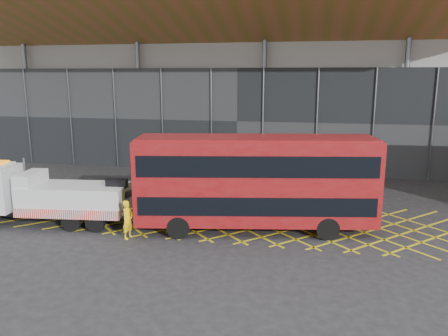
# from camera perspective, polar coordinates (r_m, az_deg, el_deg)

# --- Properties ---
(ground_plane) EXTENTS (120.00, 120.00, 0.00)m
(ground_plane) POSITION_cam_1_polar(r_m,az_deg,el_deg) (24.23, -7.73, -5.99)
(ground_plane) COLOR #242426
(road_markings) EXTENTS (26.36, 7.16, 0.01)m
(road_markings) POSITION_cam_1_polar(r_m,az_deg,el_deg) (23.14, 3.64, -6.76)
(road_markings) COLOR yellow
(road_markings) RESTS_ON ground_plane
(construction_building) EXTENTS (55.00, 23.97, 18.00)m
(construction_building) POSITION_cam_1_polar(r_m,az_deg,el_deg) (40.56, 3.43, 14.14)
(construction_building) COLOR gray
(construction_building) RESTS_ON ground_plane
(recovery_truck) EXTENTS (9.35, 3.04, 3.24)m
(recovery_truck) POSITION_cam_1_polar(r_m,az_deg,el_deg) (23.84, -22.38, -3.35)
(recovery_truck) COLOR black
(recovery_truck) RESTS_ON ground_plane
(bus_towed) EXTENTS (11.62, 4.61, 4.62)m
(bus_towed) POSITION_cam_1_polar(r_m,az_deg,el_deg) (20.90, 4.11, -1.51)
(bus_towed) COLOR maroon
(bus_towed) RESTS_ON ground_plane
(worker) EXTENTS (0.57, 0.74, 1.82)m
(worker) POSITION_cam_1_polar(r_m,az_deg,el_deg) (20.79, -12.45, -6.58)
(worker) COLOR yellow
(worker) RESTS_ON ground_plane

